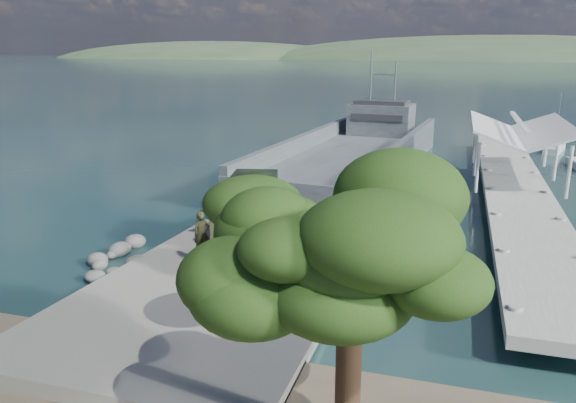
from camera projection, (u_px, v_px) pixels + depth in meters
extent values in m
plane|color=#173538|center=(232.00, 282.00, 24.72)|extent=(1400.00, 1400.00, 0.00)
cube|color=gray|center=(223.00, 286.00, 23.73)|extent=(10.00, 18.00, 0.50)
cube|color=gray|center=(515.00, 187.00, 37.44)|extent=(4.00, 44.00, 0.50)
cube|color=#41474D|center=(353.00, 166.00, 47.22)|extent=(11.65, 30.70, 2.50)
cube|color=#41474D|center=(306.00, 141.00, 48.25)|extent=(3.28, 29.95, 1.30)
cube|color=#41474D|center=(404.00, 147.00, 45.21)|extent=(3.28, 29.95, 1.30)
cube|color=#41474D|center=(287.00, 203.00, 33.73)|extent=(9.01, 1.20, 2.60)
cube|color=#41474D|center=(381.00, 119.00, 55.45)|extent=(6.34, 4.52, 3.00)
cube|color=#2C2F32|center=(382.00, 102.00, 55.00)|extent=(5.27, 3.64, 0.40)
cylinder|color=gray|center=(371.00, 78.00, 54.83)|extent=(0.16, 0.16, 5.00)
cylinder|color=gray|center=(395.00, 84.00, 54.09)|extent=(0.16, 0.16, 4.00)
cylinder|color=black|center=(217.00, 259.00, 24.46)|extent=(0.63, 1.22, 1.16)
cylinder|color=black|center=(264.00, 261.00, 24.29)|extent=(0.63, 1.22, 1.16)
cylinder|color=black|center=(230.00, 237.00, 27.38)|extent=(0.63, 1.22, 1.16)
cylinder|color=black|center=(272.00, 238.00, 27.21)|extent=(0.63, 1.22, 1.16)
cylinder|color=black|center=(236.00, 226.00, 29.09)|extent=(0.63, 1.22, 1.16)
cylinder|color=black|center=(276.00, 227.00, 28.93)|extent=(0.63, 1.22, 1.16)
cube|color=black|center=(249.00, 238.00, 26.74)|extent=(3.33, 7.04, 0.22)
cube|color=black|center=(240.00, 236.00, 24.18)|extent=(2.55, 2.21, 1.78)
cube|color=black|center=(236.00, 254.00, 23.27)|extent=(2.17, 1.21, 0.89)
cube|color=black|center=(253.00, 224.00, 27.86)|extent=(3.04, 4.48, 0.31)
cube|color=black|center=(253.00, 198.00, 27.69)|extent=(2.80, 3.76, 2.23)
cube|color=#2C2F32|center=(235.00, 270.00, 22.98)|extent=(2.23, 0.68, 0.27)
imported|color=black|center=(202.00, 242.00, 25.30)|extent=(0.88, 0.87, 2.05)
cube|color=white|center=(554.00, 149.00, 56.14)|extent=(2.71, 5.13, 0.81)
cube|color=white|center=(554.00, 145.00, 55.27)|extent=(1.59, 1.72, 0.54)
cylinder|color=gray|center=(558.00, 120.00, 55.38)|extent=(0.09, 0.09, 5.37)
cylinder|color=#321C14|center=(349.00, 366.00, 13.01)|extent=(0.61, 0.61, 5.87)
ellipsoid|color=#1C3C10|center=(352.00, 251.00, 12.27)|extent=(5.67, 5.26, 2.43)
ellipsoid|color=#1C3C10|center=(253.00, 203.00, 16.03)|extent=(2.83, 2.83, 1.62)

